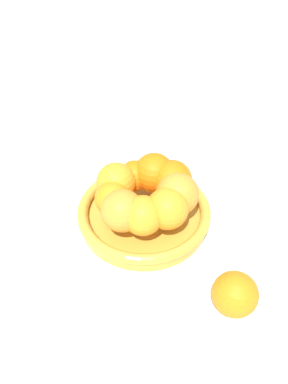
% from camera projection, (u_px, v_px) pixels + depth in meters
% --- Properties ---
extents(ground_plane, '(4.00, 4.00, 0.00)m').
position_uv_depth(ground_plane, '(144.00, 220.00, 0.77)').
color(ground_plane, silver).
extents(fruit_bowl, '(0.27, 0.27, 0.04)m').
position_uv_depth(fruit_bowl, '(144.00, 213.00, 0.76)').
color(fruit_bowl, gold).
rests_on(fruit_bowl, ground_plane).
extents(orange_pile, '(0.19, 0.20, 0.08)m').
position_uv_depth(orange_pile, '(147.00, 192.00, 0.71)').
color(orange_pile, orange).
rests_on(orange_pile, fruit_bowl).
extents(stray_orange, '(0.08, 0.08, 0.08)m').
position_uv_depth(stray_orange, '(235.00, 294.00, 0.60)').
color(stray_orange, orange).
rests_on(stray_orange, ground_plane).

